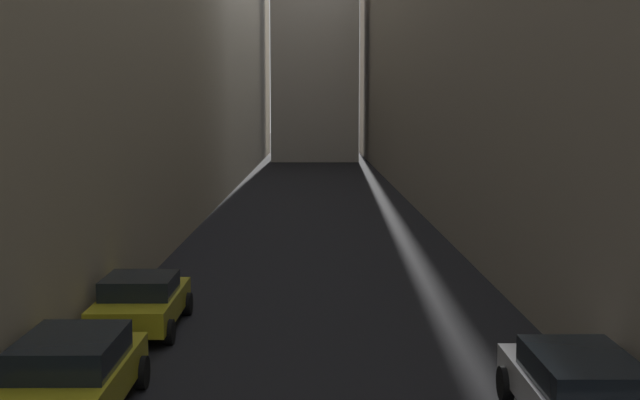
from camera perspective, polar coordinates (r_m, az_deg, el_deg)
The scene contains 5 objects.
ground_plane at distance 43.67m, azimuth -0.31°, elevation -0.66°, with size 264.00×264.00×0.00m, color black.
building_block_right at distance 47.17m, azimuth 15.17°, elevation 11.06°, with size 13.74×108.00×18.74m, color gray.
parked_car_left_third at distance 15.24m, azimuth -17.21°, elevation -11.74°, with size 2.04×4.20×1.50m.
parked_car_left_far at distance 20.58m, azimuth -12.60°, elevation -7.05°, with size 2.06×3.99×1.37m.
parked_car_right_third at distance 14.59m, azimuth 17.98°, elevation -12.76°, with size 1.96×4.47×1.40m.
Camera 1 is at (-0.09, 4.67, 5.50)m, focal length 44.98 mm.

